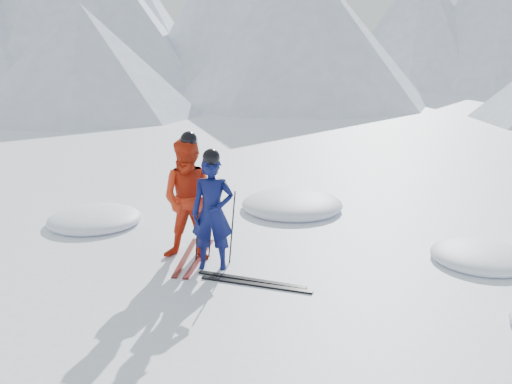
# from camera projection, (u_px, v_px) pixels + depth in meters

# --- Properties ---
(ground) EXTENTS (160.00, 160.00, 0.00)m
(ground) POSITION_uv_depth(u_px,v_px,m) (362.00, 275.00, 8.26)
(ground) COLOR white
(ground) RESTS_ON ground
(skier_blue) EXTENTS (0.71, 0.52, 1.80)m
(skier_blue) POSITION_uv_depth(u_px,v_px,m) (212.00, 213.00, 8.34)
(skier_blue) COLOR #0C1248
(skier_blue) RESTS_ON ground
(skier_red) EXTENTS (1.03, 0.83, 2.00)m
(skier_red) POSITION_uv_depth(u_px,v_px,m) (191.00, 200.00, 8.68)
(skier_red) COLOR red
(skier_red) RESTS_ON ground
(pole_blue_left) EXTENTS (0.12, 0.08, 1.20)m
(pole_blue_left) POSITION_uv_depth(u_px,v_px,m) (197.00, 227.00, 8.61)
(pole_blue_left) COLOR black
(pole_blue_left) RESTS_ON ground
(pole_blue_right) EXTENTS (0.12, 0.07, 1.20)m
(pole_blue_right) POSITION_uv_depth(u_px,v_px,m) (232.00, 227.00, 8.61)
(pole_blue_right) COLOR black
(pole_blue_right) RESTS_ON ground
(pole_red_left) EXTENTS (0.13, 0.10, 1.33)m
(pole_red_left) POSITION_uv_depth(u_px,v_px,m) (179.00, 214.00, 9.06)
(pole_red_left) COLOR black
(pole_red_left) RESTS_ON ground
(pole_red_right) EXTENTS (0.13, 0.09, 1.33)m
(pole_red_right) POSITION_uv_depth(u_px,v_px,m) (212.00, 218.00, 8.86)
(pole_red_right) COLOR black
(pole_red_right) RESTS_ON ground
(ski_worn_left) EXTENTS (0.28, 1.70, 0.03)m
(ski_worn_left) POSITION_uv_depth(u_px,v_px,m) (186.00, 257.00, 8.96)
(ski_worn_left) COLOR black
(ski_worn_left) RESTS_ON ground
(ski_worn_right) EXTENTS (0.16, 1.70, 0.03)m
(ski_worn_right) POSITION_uv_depth(u_px,v_px,m) (200.00, 258.00, 8.92)
(ski_worn_right) COLOR black
(ski_worn_right) RESTS_ON ground
(ski_loose_a) EXTENTS (1.69, 0.36, 0.03)m
(ski_loose_a) POSITION_uv_depth(u_px,v_px,m) (251.00, 280.00, 8.07)
(ski_loose_a) COLOR black
(ski_loose_a) RESTS_ON ground
(ski_loose_b) EXTENTS (1.70, 0.30, 0.03)m
(ski_loose_b) POSITION_uv_depth(u_px,v_px,m) (256.00, 285.00, 7.91)
(ski_loose_b) COLOR black
(ski_loose_b) RESTS_ON ground
(snow_lumps) EXTENTS (9.11, 6.17, 0.48)m
(snow_lumps) POSITION_uv_depth(u_px,v_px,m) (278.00, 226.00, 10.52)
(snow_lumps) COLOR white
(snow_lumps) RESTS_ON ground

